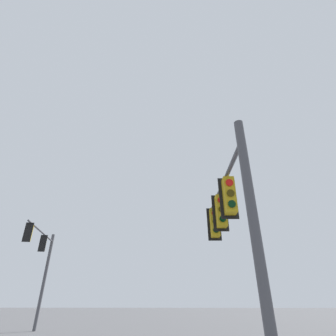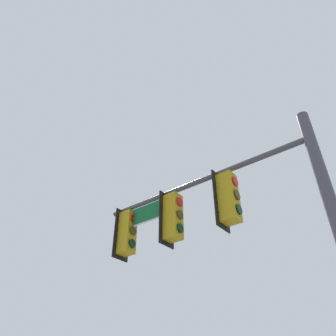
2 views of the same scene
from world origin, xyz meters
TOP-DOWN VIEW (x-y plane):
  - signal_pole_near at (-5.21, -5.19)m, footprint 5.32×0.72m
  - signal_pole_far at (8.15, 7.73)m, footprint 6.55×1.74m

SIDE VIEW (x-z plane):
  - signal_pole_near at x=-5.21m, z-range 1.19..7.11m
  - signal_pole_far at x=8.15m, z-range 1.19..8.60m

